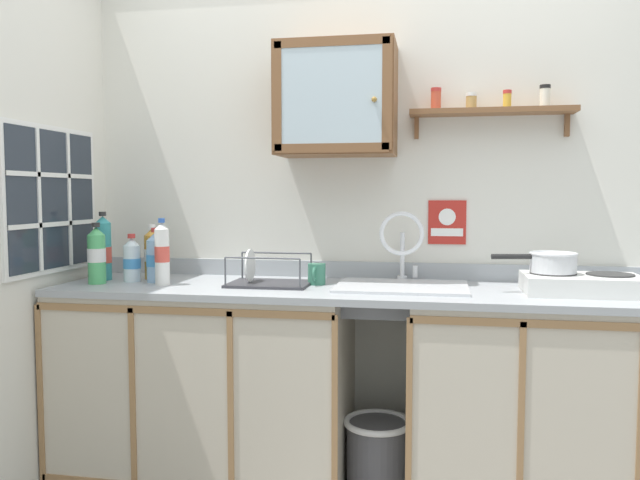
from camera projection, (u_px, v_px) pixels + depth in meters
back_wall at (382, 216)px, 3.05m from camera, size 3.47×0.07×2.49m
lower_cabinet_run at (208, 388)px, 2.91m from camera, size 1.31×0.63×0.92m
lower_cabinet_run_right at (563, 408)px, 2.63m from camera, size 1.27×0.63×0.92m
countertop at (375, 291)px, 2.74m from camera, size 2.83×0.65×0.03m
backsplash at (381, 270)px, 3.03m from camera, size 2.83×0.02×0.08m
sink at (402, 289)px, 2.76m from camera, size 0.57×0.46×0.44m
hot_plate_stove at (582, 284)px, 2.57m from camera, size 0.46×0.30×0.08m
saucepan at (552, 262)px, 2.60m from camera, size 0.35×0.19×0.08m
bottle_detergent_teal_0 at (103, 249)px, 2.98m from camera, size 0.08×0.08×0.32m
bottle_water_blue_1 at (156, 258)px, 2.91m from camera, size 0.09×0.09×0.25m
bottle_water_clear_2 at (132, 260)px, 2.93m from camera, size 0.08×0.08×0.22m
bottle_juice_amber_3 at (152, 254)px, 3.02m from camera, size 0.08×0.08×0.26m
bottle_soda_green_4 at (97, 255)px, 2.86m from camera, size 0.08×0.08×0.28m
bottle_opaque_white_5 at (162, 254)px, 2.82m from camera, size 0.07×0.07×0.30m
dish_rack at (267, 280)px, 2.82m from camera, size 0.36×0.26×0.16m
mug at (317, 274)px, 2.83m from camera, size 0.08×0.12×0.10m
wall_cabinet at (337, 100)px, 2.87m from camera, size 0.54×0.33×0.51m
spice_shelf at (491, 109)px, 2.83m from camera, size 0.73×0.14×0.22m
warning_sign at (447, 223)px, 2.96m from camera, size 0.17×0.01×0.21m
window at (52, 200)px, 2.81m from camera, size 0.03×0.68×0.65m
trash_bin at (377, 460)px, 2.75m from camera, size 0.30×0.30×0.38m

